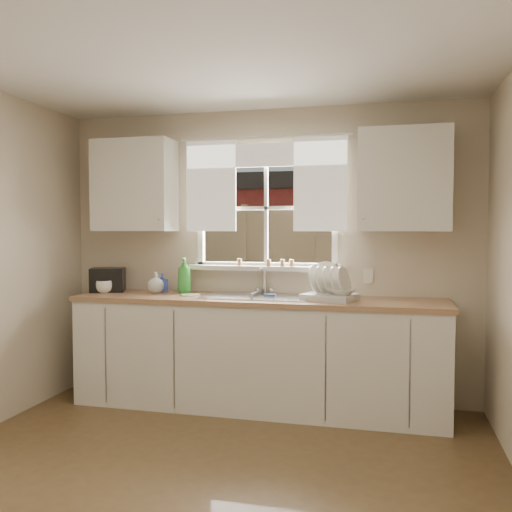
% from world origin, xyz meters
% --- Properties ---
extents(ground, '(4.00, 4.00, 0.00)m').
position_xyz_m(ground, '(0.00, 0.00, 0.00)').
color(ground, brown).
rests_on(ground, ground).
extents(room_walls, '(3.62, 4.02, 2.50)m').
position_xyz_m(room_walls, '(0.00, -0.07, 1.24)').
color(room_walls, beige).
rests_on(room_walls, ground).
extents(ceiling, '(3.60, 4.00, 0.02)m').
position_xyz_m(ceiling, '(0.00, 0.00, 2.50)').
color(ceiling, silver).
rests_on(ceiling, room_walls).
extents(window, '(1.38, 0.16, 1.06)m').
position_xyz_m(window, '(0.00, 2.00, 1.49)').
color(window, white).
rests_on(window, room_walls).
extents(curtains, '(1.50, 0.03, 0.81)m').
position_xyz_m(curtains, '(0.00, 1.95, 1.93)').
color(curtains, white).
rests_on(curtains, room_walls).
extents(base_cabinets, '(3.00, 0.62, 0.87)m').
position_xyz_m(base_cabinets, '(0.00, 1.68, 0.43)').
color(base_cabinets, silver).
rests_on(base_cabinets, ground).
extents(countertop, '(3.04, 0.65, 0.04)m').
position_xyz_m(countertop, '(0.00, 1.68, 0.89)').
color(countertop, '#A07450').
rests_on(countertop, base_cabinets).
extents(upper_cabinet_left, '(0.70, 0.33, 0.80)m').
position_xyz_m(upper_cabinet_left, '(-1.15, 1.82, 1.85)').
color(upper_cabinet_left, silver).
rests_on(upper_cabinet_left, room_walls).
extents(upper_cabinet_right, '(0.70, 0.33, 0.80)m').
position_xyz_m(upper_cabinet_right, '(1.15, 1.82, 1.85)').
color(upper_cabinet_right, silver).
rests_on(upper_cabinet_right, room_walls).
extents(wall_outlet, '(0.08, 0.01, 0.12)m').
position_xyz_m(wall_outlet, '(0.88, 1.99, 1.08)').
color(wall_outlet, beige).
rests_on(wall_outlet, room_walls).
extents(sill_jars, '(0.50, 0.04, 0.06)m').
position_xyz_m(sill_jars, '(0.05, 1.94, 1.18)').
color(sill_jars, brown).
rests_on(sill_jars, window).
extents(backyard, '(20.00, 10.00, 6.13)m').
position_xyz_m(backyard, '(0.58, 8.42, 3.46)').
color(backyard, '#335421').
rests_on(backyard, ground).
extents(sink, '(0.88, 0.52, 0.40)m').
position_xyz_m(sink, '(0.00, 1.71, 0.84)').
color(sink, '#B7B7BC').
rests_on(sink, countertop).
extents(dish_rack, '(0.45, 0.39, 0.30)m').
position_xyz_m(dish_rack, '(0.59, 1.64, 1.00)').
color(dish_rack, silver).
rests_on(dish_rack, countertop).
extents(bowl, '(0.24, 0.24, 0.05)m').
position_xyz_m(bowl, '(0.70, 1.60, 0.99)').
color(bowl, white).
rests_on(bowl, dish_rack).
extents(soap_bottle_a, '(0.13, 0.13, 0.31)m').
position_xyz_m(soap_bottle_a, '(-0.69, 1.82, 1.07)').
color(soap_bottle_a, green).
rests_on(soap_bottle_a, countertop).
extents(soap_bottle_b, '(0.10, 0.10, 0.16)m').
position_xyz_m(soap_bottle_b, '(-0.92, 1.88, 0.99)').
color(soap_bottle_b, blue).
rests_on(soap_bottle_b, countertop).
extents(soap_bottle_c, '(0.15, 0.15, 0.18)m').
position_xyz_m(soap_bottle_c, '(-0.94, 1.78, 1.00)').
color(soap_bottle_c, beige).
rests_on(soap_bottle_c, countertop).
extents(saucer, '(0.16, 0.16, 0.01)m').
position_xyz_m(saucer, '(-0.57, 1.65, 0.92)').
color(saucer, silver).
rests_on(saucer, countertop).
extents(cup, '(0.15, 0.15, 0.11)m').
position_xyz_m(cup, '(-1.37, 1.66, 0.96)').
color(cup, white).
rests_on(cup, countertop).
extents(black_appliance, '(0.36, 0.34, 0.21)m').
position_xyz_m(black_appliance, '(-1.40, 1.78, 1.02)').
color(black_appliance, black).
rests_on(black_appliance, countertop).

